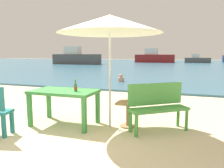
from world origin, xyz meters
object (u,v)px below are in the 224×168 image
(beer_bottle_amber, at_px, (76,87))
(boat_barge, at_px, (63,58))
(side_table_wood, at_px, (128,110))
(boat_ferry, at_px, (197,60))
(picnic_table_green, at_px, (64,95))
(boat_sailboat, at_px, (154,57))
(patio_umbrella, at_px, (110,24))
(bench_green_left, at_px, (157,104))
(boat_tanker, at_px, (76,58))
(swimmer_person, at_px, (121,79))

(beer_bottle_amber, xyz_separation_m, boat_barge, (-27.20, 43.62, -0.24))
(side_table_wood, relative_size, boat_ferry, 0.13)
(picnic_table_green, height_order, boat_sailboat, boat_sailboat)
(boat_barge, bearing_deg, patio_umbrella, -57.29)
(beer_bottle_amber, relative_size, bench_green_left, 0.23)
(picnic_table_green, distance_m, boat_sailboat, 34.51)
(patio_umbrella, bearing_deg, boat_barge, 122.71)
(bench_green_left, xyz_separation_m, boat_sailboat, (-4.82, 34.10, 0.42))
(boat_sailboat, xyz_separation_m, boat_barge, (-24.03, 9.19, -0.35))
(patio_umbrella, distance_m, boat_tanker, 27.86)
(patio_umbrella, xyz_separation_m, side_table_wood, (0.35, 0.15, -1.76))
(picnic_table_green, xyz_separation_m, boat_sailboat, (-2.86, 34.39, 0.31))
(picnic_table_green, height_order, boat_ferry, boat_ferry)
(picnic_table_green, relative_size, side_table_wood, 2.59)
(patio_umbrella, bearing_deg, side_table_wood, 22.84)
(patio_umbrella, bearing_deg, bench_green_left, 7.78)
(picnic_table_green, distance_m, beer_bottle_amber, 0.37)
(beer_bottle_amber, relative_size, boat_tanker, 0.04)
(boat_barge, bearing_deg, boat_tanker, -53.76)
(patio_umbrella, height_order, boat_tanker, boat_tanker)
(boat_tanker, relative_size, boat_ferry, 1.71)
(bench_green_left, relative_size, boat_sailboat, 0.17)
(boat_ferry, bearing_deg, boat_tanker, -147.13)
(swimmer_person, height_order, boat_sailboat, boat_sailboat)
(beer_bottle_amber, distance_m, patio_umbrella, 1.45)
(boat_sailboat, distance_m, boat_barge, 25.73)
(boat_tanker, relative_size, boat_barge, 1.72)
(beer_bottle_amber, relative_size, side_table_wood, 0.49)
(side_table_wood, height_order, boat_tanker, boat_tanker)
(swimmer_person, xyz_separation_m, boat_ferry, (5.01, 28.37, 0.38))
(boat_tanker, bearing_deg, bench_green_left, -58.49)
(bench_green_left, distance_m, boat_sailboat, 34.45)
(boat_tanker, bearing_deg, beer_bottle_amber, -61.76)
(swimmer_person, bearing_deg, boat_sailboat, 94.32)
(bench_green_left, xyz_separation_m, boat_barge, (-28.85, 43.29, 0.07))
(picnic_table_green, bearing_deg, beer_bottle_amber, -8.30)
(bench_green_left, bearing_deg, boat_barge, 123.68)
(beer_bottle_amber, height_order, side_table_wood, beer_bottle_amber)
(picnic_table_green, relative_size, patio_umbrella, 0.61)
(picnic_table_green, xyz_separation_m, swimmer_person, (-0.79, 6.97, -0.41))
(boat_barge, bearing_deg, swimmer_person, -54.52)
(boat_barge, xyz_separation_m, boat_ferry, (31.12, -8.25, 0.00))
(patio_umbrella, distance_m, boat_barge, 51.63)
(patio_umbrella, height_order, bench_green_left, patio_umbrella)
(side_table_wood, height_order, boat_sailboat, boat_sailboat)
(beer_bottle_amber, height_order, patio_umbrella, patio_umbrella)
(bench_green_left, bearing_deg, beer_bottle_amber, -168.67)
(boat_ferry, bearing_deg, boat_barge, 165.15)
(bench_green_left, bearing_deg, swimmer_person, 112.34)
(boat_barge, bearing_deg, boat_ferry, -14.85)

